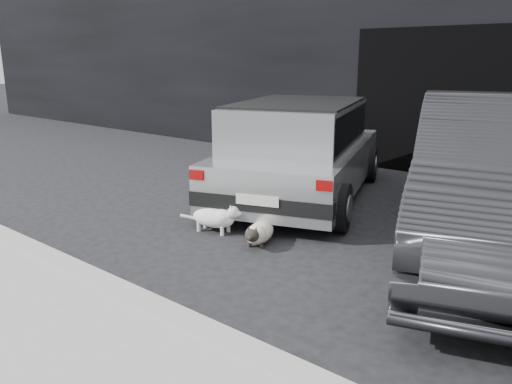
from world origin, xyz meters
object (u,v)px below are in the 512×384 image
Objects in this scene: silver_hatchback at (300,146)px; second_car at (504,177)px; cat_siamese at (259,233)px; cat_white at (216,217)px.

second_car reaches higher than silver_hatchback.
silver_hatchback is 2.95m from second_car.
cat_siamese is 0.94× the size of cat_white.
second_car is 3.26m from cat_white.
silver_hatchback is 0.85× the size of second_car.
cat_siamese is at bearing -163.65° from second_car.
silver_hatchback is at bearing 153.46° from second_car.
cat_white is at bearing -106.46° from silver_hatchback.
second_car is 6.13× the size of cat_white.
silver_hatchback is 2.17m from cat_siamese.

